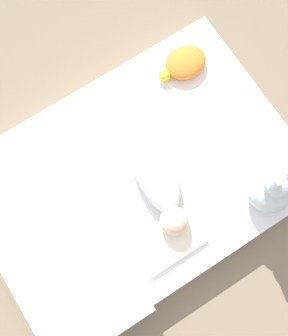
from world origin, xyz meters
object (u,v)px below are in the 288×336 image
Objects in this scene: pillow at (89,284)px; turtle_plush at (184,63)px; swaddled_baby at (154,167)px; bunny_plush at (272,188)px.

pillow is 1.88× the size of turtle_plush.
pillow is at bearing 34.98° from turtle_plush.
swaddled_baby is 1.67× the size of bunny_plush.
pillow is 0.92m from turtle_plush.
turtle_plush is at bearing -93.31° from bunny_plush.
swaddled_baby is 0.43m from bunny_plush.
bunny_plush is at bearing 58.27° from swaddled_baby.
swaddled_baby is 1.30× the size of pillow.
turtle_plush is (-0.75, -0.53, -0.02)m from pillow.
bunny_plush is 1.46× the size of turtle_plush.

